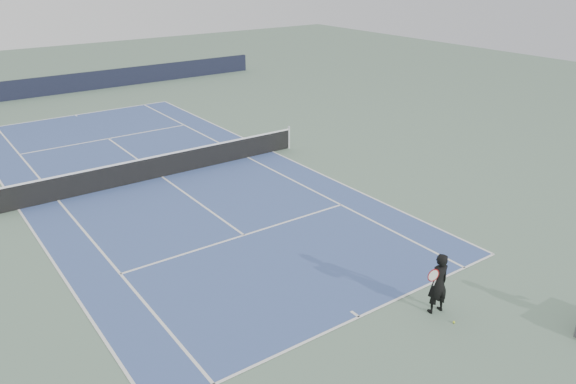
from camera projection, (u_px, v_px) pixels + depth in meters
ground at (162, 177)px, 22.92m from camera, size 80.00×80.00×0.00m
court_surface at (162, 177)px, 22.92m from camera, size 10.97×23.77×0.01m
tennis_net at (161, 165)px, 22.72m from camera, size 12.90×0.10×1.07m
windscreen_far at (46, 86)px, 36.07m from camera, size 30.00×0.25×1.20m
tennis_player at (438, 283)px, 13.95m from camera, size 0.80×0.54×1.65m
tennis_ball at (454, 322)px, 13.79m from camera, size 0.06×0.06×0.06m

